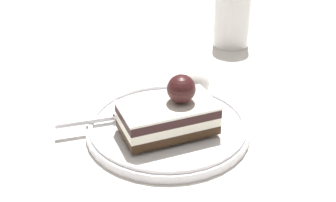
{
  "coord_description": "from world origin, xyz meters",
  "views": [
    {
      "loc": [
        0.44,
        -0.2,
        0.34
      ],
      "look_at": [
        -0.02,
        0.01,
        0.05
      ],
      "focal_mm": 51.5,
      "sensor_mm": 36.0,
      "label": 1
    }
  ],
  "objects_px": {
    "dessert_plate": "(168,127)",
    "fork": "(105,119)",
    "cake_slice": "(169,113)",
    "whipped_cream_dollop": "(196,84)",
    "drink_glass_far": "(232,20)"
  },
  "relations": [
    {
      "from": "dessert_plate",
      "to": "whipped_cream_dollop",
      "type": "xyz_separation_m",
      "value": [
        -0.04,
        0.06,
        0.03
      ]
    },
    {
      "from": "fork",
      "to": "whipped_cream_dollop",
      "type": "bearing_deg",
      "value": 91.45
    },
    {
      "from": "cake_slice",
      "to": "dessert_plate",
      "type": "bearing_deg",
      "value": 161.2
    },
    {
      "from": "dessert_plate",
      "to": "drink_glass_far",
      "type": "distance_m",
      "value": 0.3
    },
    {
      "from": "cake_slice",
      "to": "drink_glass_far",
      "type": "distance_m",
      "value": 0.32
    },
    {
      "from": "cake_slice",
      "to": "whipped_cream_dollop",
      "type": "height_order",
      "value": "cake_slice"
    },
    {
      "from": "cake_slice",
      "to": "whipped_cream_dollop",
      "type": "xyz_separation_m",
      "value": [
        -0.06,
        0.07,
        -0.0
      ]
    },
    {
      "from": "whipped_cream_dollop",
      "to": "drink_glass_far",
      "type": "distance_m",
      "value": 0.23
    },
    {
      "from": "dessert_plate",
      "to": "fork",
      "type": "height_order",
      "value": "fork"
    },
    {
      "from": "cake_slice",
      "to": "whipped_cream_dollop",
      "type": "bearing_deg",
      "value": 130.93
    },
    {
      "from": "fork",
      "to": "drink_glass_far",
      "type": "relative_size",
      "value": 1.1
    },
    {
      "from": "dessert_plate",
      "to": "cake_slice",
      "type": "relative_size",
      "value": 1.77
    },
    {
      "from": "whipped_cream_dollop",
      "to": "drink_glass_far",
      "type": "height_order",
      "value": "drink_glass_far"
    },
    {
      "from": "dessert_plate",
      "to": "fork",
      "type": "xyz_separation_m",
      "value": [
        -0.04,
        -0.07,
        0.01
      ]
    },
    {
      "from": "whipped_cream_dollop",
      "to": "drink_glass_far",
      "type": "xyz_separation_m",
      "value": [
        -0.17,
        0.16,
        0.01
      ]
    }
  ]
}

